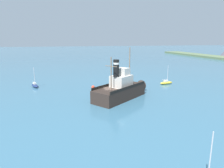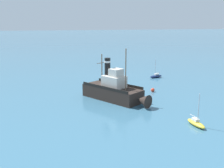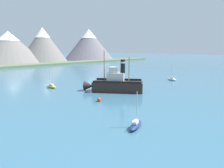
% 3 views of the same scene
% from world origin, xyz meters
% --- Properties ---
extents(ground_plane, '(600.00, 600.00, 0.00)m').
position_xyz_m(ground_plane, '(0.00, 0.00, 0.00)').
color(ground_plane, '#38667F').
extents(shoreline_strip, '(240.00, 12.00, 1.20)m').
position_xyz_m(shoreline_strip, '(0.00, 85.60, 0.60)').
color(shoreline_strip, '#5B704C').
rests_on(shoreline_strip, ground).
extents(old_tugboat, '(11.28, 13.59, 9.90)m').
position_xyz_m(old_tugboat, '(-0.96, 2.51, 1.83)').
color(old_tugboat, '#2D231E').
rests_on(old_tugboat, ground).
extents(sailboat_yellow, '(1.67, 3.92, 4.90)m').
position_xyz_m(sailboat_yellow, '(-9.91, 17.63, 0.43)').
color(sailboat_yellow, gold).
rests_on(sailboat_yellow, ground).
extents(sailboat_navy, '(3.94, 2.38, 4.90)m').
position_xyz_m(sailboat_navy, '(-15.45, -15.19, 0.43)').
color(sailboat_navy, navy).
rests_on(sailboat_navy, ground).
extents(sailboat_white, '(2.27, 3.95, 4.90)m').
position_xyz_m(sailboat_white, '(24.40, 1.04, 0.43)').
color(sailboat_white, white).
rests_on(sailboat_white, ground).
extents(mooring_buoy, '(0.79, 0.79, 0.79)m').
position_xyz_m(mooring_buoy, '(-9.97, -1.68, 0.40)').
color(mooring_buoy, red).
rests_on(mooring_buoy, ground).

